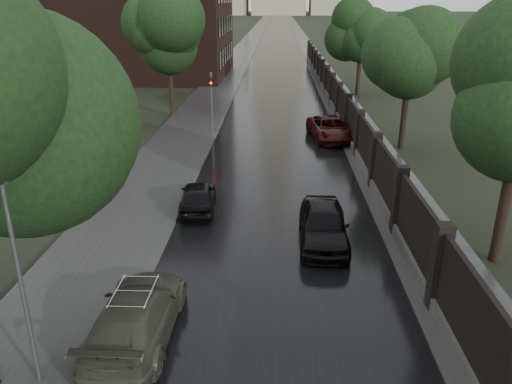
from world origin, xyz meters
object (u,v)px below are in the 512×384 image
at_px(tree_right_b, 410,64).
at_px(traffic_light, 212,97).
at_px(tree_left_far, 169,45).
at_px(volga_sedan, 136,315).
at_px(car_right_far, 330,129).
at_px(tree_right_c, 361,40).
at_px(lamp_post, 22,286).
at_px(car_right_near, 323,224).
at_px(hatchback_left, 198,196).

xyz_separation_m(tree_right_b, traffic_light, (-11.80, 2.99, -2.55)).
distance_m(tree_left_far, volga_sedan, 27.42).
bearing_deg(car_right_far, tree_right_c, 67.86).
bearing_deg(volga_sedan, traffic_light, -87.53).
relative_size(lamp_post, car_right_far, 1.01).
height_order(tree_right_b, traffic_light, tree_right_b).
xyz_separation_m(tree_left_far, tree_right_c, (15.50, 10.00, -0.29)).
relative_size(tree_right_b, tree_right_c, 1.00).
relative_size(tree_left_far, lamp_post, 1.45).
bearing_deg(traffic_light, volga_sedan, -88.12).
height_order(volga_sedan, car_right_far, car_right_far).
bearing_deg(car_right_near, lamp_post, -131.59).
relative_size(tree_left_far, tree_right_c, 1.05).
height_order(tree_left_far, car_right_near, tree_left_far).
relative_size(lamp_post, volga_sedan, 1.06).
bearing_deg(tree_right_b, lamp_post, -122.18).
distance_m(tree_right_c, lamp_post, 40.67).
xyz_separation_m(volga_sedan, car_right_far, (6.99, 20.42, 0.00)).
bearing_deg(lamp_post, hatchback_left, 78.68).
distance_m(volga_sedan, hatchback_left, 8.65).
bearing_deg(hatchback_left, lamp_post, 74.02).
distance_m(lamp_post, hatchback_left, 10.88).
bearing_deg(volga_sedan, car_right_far, -108.30).
distance_m(tree_right_c, hatchback_left, 30.35).
bearing_deg(lamp_post, car_right_far, 68.42).
relative_size(traffic_light, volga_sedan, 0.83).
height_order(volga_sedan, car_right_near, car_right_near).
xyz_separation_m(volga_sedan, hatchback_left, (0.28, 8.65, -0.09)).
bearing_deg(tree_left_far, hatchback_left, -75.40).
bearing_deg(car_right_far, lamp_post, -119.57).
bearing_deg(tree_right_c, tree_right_b, -90.00).
bearing_deg(traffic_light, lamp_post, -92.68).
distance_m(tree_left_far, tree_right_c, 18.45).
height_order(tree_right_c, car_right_near, tree_right_c).
height_order(tree_right_c, volga_sedan, tree_right_c).
bearing_deg(volga_sedan, hatchback_left, -91.29).
bearing_deg(car_right_near, tree_right_b, 67.46).
relative_size(volga_sedan, car_right_near, 1.11).
relative_size(tree_right_b, lamp_post, 1.37).
relative_size(lamp_post, hatchback_left, 1.42).
xyz_separation_m(lamp_post, car_right_near, (7.14, 7.61, -1.93)).
height_order(tree_left_far, tree_right_b, tree_left_far).
bearing_deg(tree_right_c, hatchback_left, -111.08).
height_order(tree_left_far, lamp_post, tree_left_far).
distance_m(tree_right_b, car_right_far, 6.16).
distance_m(traffic_light, hatchback_left, 13.18).
xyz_separation_m(lamp_post, hatchback_left, (2.10, 10.47, -2.06)).
height_order(traffic_light, volga_sedan, traffic_light).
height_order(tree_left_far, hatchback_left, tree_left_far).
bearing_deg(lamp_post, tree_right_c, 71.48).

